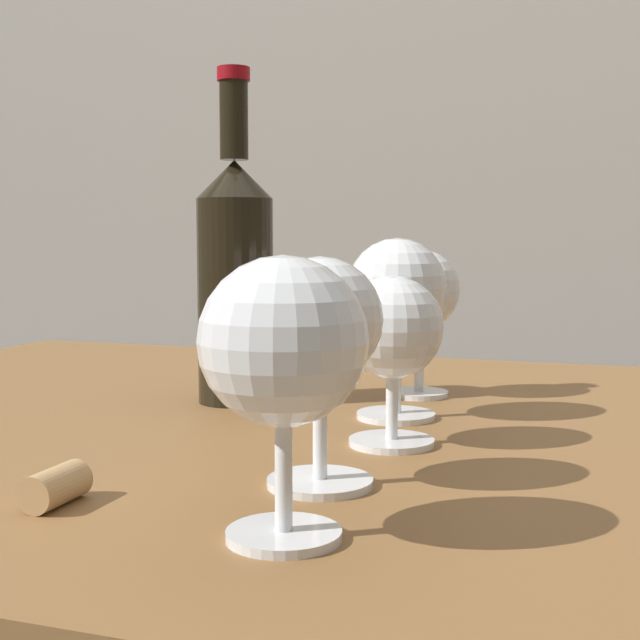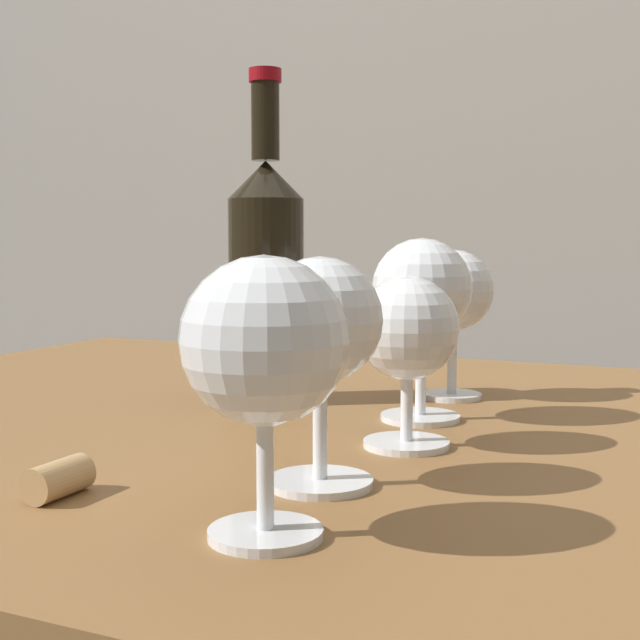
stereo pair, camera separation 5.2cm
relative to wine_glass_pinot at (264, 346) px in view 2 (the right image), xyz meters
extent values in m
cube|color=brown|center=(-0.07, 0.28, -0.11)|extent=(1.15, 0.81, 0.03)
cylinder|color=brown|center=(-0.58, 0.62, -0.48)|extent=(0.06, 0.06, 0.70)
cylinder|color=white|center=(0.00, 0.00, -0.10)|extent=(0.06, 0.06, 0.00)
cylinder|color=white|center=(0.00, 0.00, -0.06)|extent=(0.01, 0.01, 0.07)
sphere|color=white|center=(0.00, 0.00, 0.00)|extent=(0.09, 0.09, 0.09)
ellipsoid|color=maroon|center=(0.00, 0.00, 0.00)|extent=(0.08, 0.08, 0.04)
cylinder|color=white|center=(-0.01, 0.10, -0.10)|extent=(0.07, 0.07, 0.00)
cylinder|color=white|center=(-0.01, 0.10, -0.06)|extent=(0.01, 0.01, 0.07)
sphere|color=white|center=(-0.01, 0.10, 0.00)|extent=(0.08, 0.08, 0.08)
ellipsoid|color=#380711|center=(-0.01, 0.10, 0.00)|extent=(0.07, 0.07, 0.03)
cylinder|color=white|center=(0.00, 0.21, -0.10)|extent=(0.06, 0.06, 0.00)
cylinder|color=white|center=(0.00, 0.21, -0.06)|extent=(0.01, 0.01, 0.06)
sphere|color=white|center=(0.00, 0.21, -0.01)|extent=(0.07, 0.07, 0.07)
ellipsoid|color=maroon|center=(0.00, 0.21, -0.01)|extent=(0.07, 0.07, 0.04)
cylinder|color=white|center=(-0.02, 0.31, -0.10)|extent=(0.07, 0.07, 0.00)
cylinder|color=white|center=(-0.02, 0.31, -0.05)|extent=(0.01, 0.01, 0.08)
sphere|color=white|center=(-0.02, 0.31, 0.01)|extent=(0.08, 0.08, 0.08)
ellipsoid|color=#EACC66|center=(-0.02, 0.31, 0.02)|extent=(0.07, 0.07, 0.04)
cylinder|color=white|center=(-0.02, 0.41, -0.10)|extent=(0.06, 0.06, 0.00)
cylinder|color=white|center=(-0.02, 0.41, -0.06)|extent=(0.01, 0.01, 0.07)
sphere|color=white|center=(-0.02, 0.41, 0.00)|extent=(0.08, 0.08, 0.08)
ellipsoid|color=pink|center=(-0.02, 0.41, 0.01)|extent=(0.07, 0.07, 0.04)
cylinder|color=black|center=(-0.18, 0.33, 0.00)|extent=(0.07, 0.07, 0.19)
cone|color=black|center=(-0.18, 0.33, 0.11)|extent=(0.07, 0.07, 0.03)
cylinder|color=black|center=(-0.18, 0.33, 0.16)|extent=(0.03, 0.03, 0.07)
cylinder|color=maroon|center=(-0.18, 0.33, 0.20)|extent=(0.03, 0.03, 0.01)
cylinder|color=tan|center=(-0.14, 0.01, -0.09)|extent=(0.02, 0.04, 0.02)
camera|label=1|loc=(0.15, -0.40, 0.05)|focal=48.76mm
camera|label=2|loc=(0.20, -0.38, 0.05)|focal=48.76mm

